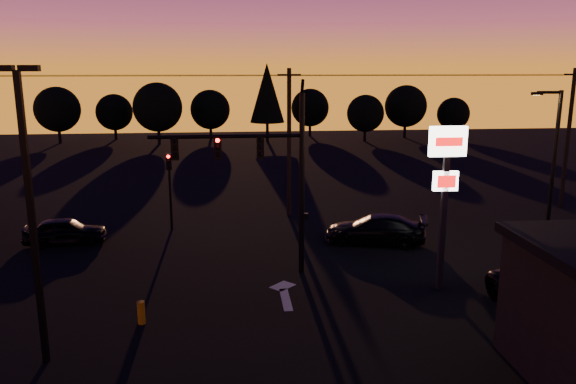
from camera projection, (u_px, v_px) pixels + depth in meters
name	position (u px, v px, depth m)	size (l,w,h in m)	color
ground	(275.00, 311.00, 21.37)	(120.00, 120.00, 0.00)	black
lane_arrow	(284.00, 293.00, 23.04)	(1.20, 3.10, 0.01)	beige
traffic_signal_mast	(265.00, 165.00, 24.15)	(6.79, 0.52, 8.58)	black
secondary_signal	(170.00, 180.00, 31.38)	(0.30, 0.31, 4.35)	black
parking_lot_light	(30.00, 199.00, 16.55)	(1.25, 0.30, 9.14)	black
pylon_sign	(446.00, 173.00, 22.45)	(1.50, 0.28, 6.80)	black
streetlight	(552.00, 165.00, 27.13)	(1.55, 0.35, 8.00)	black
utility_pole_1	(289.00, 142.00, 34.15)	(1.40, 0.26, 9.00)	black
utility_pole_2	(568.00, 138.00, 35.96)	(1.40, 0.26, 9.00)	black
power_wires	(289.00, 75.00, 33.28)	(36.00, 1.22, 0.07)	black
bollard	(141.00, 313.00, 20.23)	(0.28, 0.28, 0.84)	#C88A0A
tree_0	(57.00, 109.00, 66.79)	(5.36, 5.36, 6.74)	black
tree_1	(114.00, 112.00, 70.44)	(4.54, 4.54, 5.71)	black
tree_2	(158.00, 107.00, 65.99)	(5.77, 5.78, 7.26)	black
tree_3	(210.00, 110.00, 70.61)	(4.95, 4.95, 6.22)	black
tree_4	(267.00, 93.00, 67.92)	(4.18, 4.18, 9.50)	black
tree_5	(310.00, 108.00, 73.85)	(4.95, 4.95, 6.22)	black
tree_6	(365.00, 113.00, 68.70)	(4.54, 4.54, 5.71)	black
tree_7	(406.00, 106.00, 72.08)	(5.36, 5.36, 6.74)	black
tree_8	(453.00, 114.00, 71.92)	(4.12, 4.12, 5.19)	black
car_left	(65.00, 231.00, 29.24)	(1.66, 4.11, 1.40)	black
car_right	(375.00, 229.00, 29.38)	(2.13, 5.23, 1.52)	black
suv_parked	(555.00, 298.00, 20.62)	(2.53, 5.50, 1.53)	black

